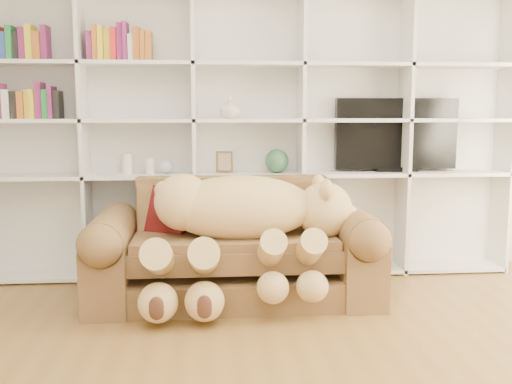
{
  "coord_description": "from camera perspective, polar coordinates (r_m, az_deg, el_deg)",
  "views": [
    {
      "loc": [
        -0.33,
        -2.39,
        1.38
      ],
      "look_at": [
        0.01,
        1.63,
        0.8
      ],
      "focal_mm": 40.0,
      "sensor_mm": 36.0,
      "label": 1
    }
  ],
  "objects": [
    {
      "name": "wall_back",
      "position": [
        4.9,
        -0.96,
        7.8
      ],
      "size": [
        5.0,
        0.02,
        2.7
      ],
      "primitive_type": "cube",
      "color": "white",
      "rests_on": "floor"
    },
    {
      "name": "bookshelf",
      "position": [
        4.76,
        -3.75,
        7.24
      ],
      "size": [
        4.43,
        0.35,
        2.4
      ],
      "color": "silver",
      "rests_on": "floor"
    },
    {
      "name": "sofa",
      "position": [
        4.23,
        -2.17,
        -6.24
      ],
      "size": [
        2.07,
        0.89,
        0.87
      ],
      "color": "brown",
      "rests_on": "floor"
    },
    {
      "name": "teddy_bear",
      "position": [
        4.0,
        -1.38,
        -2.98
      ],
      "size": [
        1.56,
        0.85,
        0.91
      ],
      "rotation": [
        0.0,
        0.0,
        0.08
      ],
      "color": "#DBB46D",
      "rests_on": "sofa"
    },
    {
      "name": "throw_pillow",
      "position": [
        4.32,
        -9.13,
        -1.93
      ],
      "size": [
        0.43,
        0.35,
        0.4
      ],
      "primitive_type": "cube",
      "rotation": [
        -0.24,
        0.0,
        -0.45
      ],
      "color": "#500D12",
      "rests_on": "sofa"
    },
    {
      "name": "gift_box",
      "position": [
        4.37,
        9.87,
        -8.7
      ],
      "size": [
        0.4,
        0.39,
        0.24
      ],
      "primitive_type": "cube",
      "rotation": [
        0.0,
        0.0,
        0.42
      ],
      "color": "#CB501B",
      "rests_on": "floor"
    },
    {
      "name": "tv",
      "position": [
        5.01,
        13.81,
        5.52
      ],
      "size": [
        1.05,
        0.18,
        0.62
      ],
      "color": "black",
      "rests_on": "bookshelf"
    },
    {
      "name": "picture_frame",
      "position": [
        4.72,
        -3.18,
        3.05
      ],
      "size": [
        0.14,
        0.06,
        0.17
      ],
      "primitive_type": "cube",
      "rotation": [
        0.0,
        0.0,
        -0.24
      ],
      "color": "brown",
      "rests_on": "bookshelf"
    },
    {
      "name": "green_vase",
      "position": [
        4.75,
        2.1,
        3.13
      ],
      "size": [
        0.2,
        0.2,
        0.2
      ],
      "primitive_type": "sphere",
      "color": "#2F5B3C",
      "rests_on": "bookshelf"
    },
    {
      "name": "figurine_tall",
      "position": [
        4.76,
        -12.77,
        2.75
      ],
      "size": [
        0.11,
        0.11,
        0.17
      ],
      "primitive_type": "cylinder",
      "rotation": [
        0.0,
        0.0,
        0.41
      ],
      "color": "beige",
      "rests_on": "bookshelf"
    },
    {
      "name": "figurine_short",
      "position": [
        4.74,
        -10.52,
        2.58
      ],
      "size": [
        0.1,
        0.1,
        0.13
      ],
      "primitive_type": "cylinder",
      "rotation": [
        0.0,
        0.0,
        -0.35
      ],
      "color": "beige",
      "rests_on": "bookshelf"
    },
    {
      "name": "snow_globe",
      "position": [
        4.73,
        -8.94,
        2.51
      ],
      "size": [
        0.11,
        0.11,
        0.11
      ],
      "primitive_type": "sphere",
      "color": "silver",
      "rests_on": "bookshelf"
    },
    {
      "name": "shelf_vase",
      "position": [
        4.7,
        -2.6,
        8.41
      ],
      "size": [
        0.2,
        0.2,
        0.17
      ],
      "primitive_type": "imported",
      "rotation": [
        0.0,
        0.0,
        0.28
      ],
      "color": "beige",
      "rests_on": "bookshelf"
    }
  ]
}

